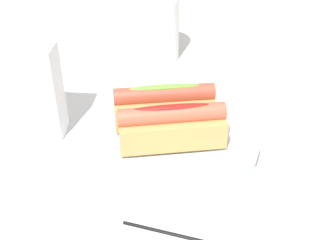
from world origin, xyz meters
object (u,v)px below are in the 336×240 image
object	(u,v)px
hotdog_front	(172,126)
water_glass	(317,120)
serving_bowl	(168,139)
hotdog_back	(164,106)
napkin_box	(24,91)
paper_towel_roll	(154,28)

from	to	relation	value
hotdog_front	water_glass	distance (m)	0.22
serving_bowl	hotdog_back	size ratio (longest dim) A/B	1.80
hotdog_front	napkin_box	size ratio (longest dim) A/B	1.01
napkin_box	water_glass	bearing A→B (deg)	1.79
hotdog_front	water_glass	world-z (taller)	hotdog_front
hotdog_back	water_glass	world-z (taller)	hotdog_back
serving_bowl	hotdog_front	distance (m)	0.05
hotdog_back	serving_bowl	bearing A→B (deg)	-87.40
serving_bowl	water_glass	xyz separation A→B (m)	(0.22, -0.02, 0.02)
water_glass	napkin_box	xyz separation A→B (m)	(-0.43, 0.10, 0.03)
water_glass	paper_towel_roll	world-z (taller)	paper_towel_roll
hotdog_front	water_glass	size ratio (longest dim) A/B	1.68
serving_bowl	paper_towel_roll	xyz separation A→B (m)	(0.02, 0.30, 0.05)
hotdog_front	water_glass	xyz separation A→B (m)	(0.22, 0.01, -0.02)
serving_bowl	hotdog_front	xyz separation A→B (m)	(0.00, -0.03, 0.04)
serving_bowl	hotdog_front	world-z (taller)	hotdog_front
hotdog_front	paper_towel_roll	size ratio (longest dim) A/B	1.13
hotdog_front	paper_towel_roll	distance (m)	0.33
napkin_box	hotdog_back	bearing A→B (deg)	0.87
hotdog_back	hotdog_front	bearing A→B (deg)	-87.40
hotdog_front	serving_bowl	bearing A→B (deg)	92.60
hotdog_front	hotdog_back	bearing A→B (deg)	92.60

